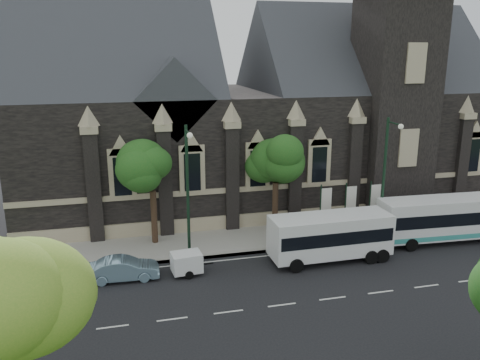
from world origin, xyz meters
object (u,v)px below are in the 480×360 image
object	(u,v)px
street_lamp_near	(386,173)
banner_flag_left	(324,206)
street_lamp_mid	(188,186)
banner_flag_center	(349,204)
shuttle_bus	(330,235)
car_far_red	(45,281)
tree_walk_right	(278,157)
tree_park_near	(0,304)
sedan	(124,269)
tree_walk_left	(154,165)
tour_coach	(455,217)
box_trailer	(187,262)
banner_flag_right	(373,202)

from	to	relation	value
street_lamp_near	banner_flag_left	distance (m)	4.99
street_lamp_mid	banner_flag_center	bearing A→B (deg)	8.82
shuttle_bus	car_far_red	distance (m)	17.77
tree_walk_right	tree_park_near	bearing A→B (deg)	-127.56
street_lamp_near	sedan	distance (m)	18.92
shuttle_bus	banner_flag_left	bearing A→B (deg)	72.04
tree_walk_left	shuttle_bus	bearing A→B (deg)	-28.20
tree_walk_left	shuttle_bus	distance (m)	12.87
tree_walk_right	car_far_red	xyz separation A→B (m)	(-15.95, -5.83, -5.20)
tree_walk_right	tour_coach	world-z (taller)	tree_walk_right
tree_walk_right	tree_walk_left	world-z (taller)	tree_walk_right
street_lamp_near	box_trailer	bearing A→B (deg)	-171.99
banner_flag_left	tree_walk_right	bearing A→B (deg)	150.90
banner_flag_left	car_far_red	xyz separation A→B (m)	(-19.02, -4.12, -1.76)
banner_flag_center	car_far_red	world-z (taller)	banner_flag_center
tree_walk_left	banner_flag_center	xyz separation A→B (m)	(14.08, -1.70, -3.35)
street_lamp_mid	car_far_red	world-z (taller)	street_lamp_mid
tree_park_near	sedan	size ratio (longest dim) A/B	2.02
tree_walk_right	box_trailer	distance (m)	10.81
tour_coach	car_far_red	world-z (taller)	tour_coach
banner_flag_center	car_far_red	distance (m)	21.49
banner_flag_center	box_trailer	size ratio (longest dim) A/B	1.49
banner_flag_right	shuttle_bus	bearing A→B (deg)	-142.34
box_trailer	car_far_red	world-z (taller)	box_trailer
street_lamp_mid	banner_flag_right	world-z (taller)	street_lamp_mid
tree_walk_left	banner_flag_left	xyz separation A→B (m)	(12.08, -1.70, -3.35)
tree_walk_left	street_lamp_near	bearing A→B (deg)	-12.87
tree_walk_left	banner_flag_left	bearing A→B (deg)	-8.02
banner_flag_center	sedan	size ratio (longest dim) A/B	0.94
shuttle_bus	box_trailer	world-z (taller)	shuttle_bus
banner_flag_left	box_trailer	size ratio (longest dim) A/B	1.49
banner_flag_left	street_lamp_near	bearing A→B (deg)	-27.18
street_lamp_near	shuttle_bus	size ratio (longest dim) A/B	1.12
banner_flag_right	tour_coach	bearing A→B (deg)	-33.44
box_trailer	banner_flag_right	bearing A→B (deg)	9.70
banner_flag_left	tour_coach	distance (m)	9.37
sedan	car_far_red	xyz separation A→B (m)	(-4.43, -0.39, -0.08)
banner_flag_left	box_trailer	xyz separation A→B (m)	(-10.79, -3.95, -1.59)
tree_walk_right	street_lamp_mid	xyz separation A→B (m)	(-7.21, -3.62, -0.71)
street_lamp_mid	box_trailer	world-z (taller)	street_lamp_mid
tree_park_near	shuttle_bus	bearing A→B (deg)	39.23
banner_flag_center	banner_flag_right	xyz separation A→B (m)	(2.00, 0.00, 0.00)
street_lamp_near	shuttle_bus	bearing A→B (deg)	-156.49
tree_park_near	tour_coach	world-z (taller)	tree_park_near
street_lamp_near	car_far_red	size ratio (longest dim) A/B	2.48
tree_walk_left	banner_flag_center	size ratio (longest dim) A/B	1.91
banner_flag_center	box_trailer	bearing A→B (deg)	-162.84
banner_flag_left	shuttle_bus	xyz separation A→B (m)	(-1.29, -4.08, -0.61)
tree_park_near	sedan	xyz separation A→B (m)	(3.47, 14.04, -5.72)
box_trailer	banner_flag_center	bearing A→B (deg)	11.91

